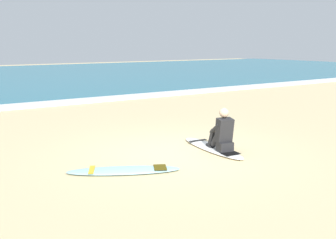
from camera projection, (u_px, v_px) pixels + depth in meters
ground_plane at (178, 153)px, 8.80m from camera, size 80.00×80.00×0.00m
breaking_foam at (55, 103)px, 15.78m from camera, size 80.00×0.90×0.11m
surfboard_main at (212, 148)px, 9.13m from camera, size 0.72×2.24×0.08m
surfer_seated at (222, 134)px, 8.76m from camera, size 0.47×0.75×0.95m
surfboard_spare_near at (124, 170)px, 7.51m from camera, size 2.15×1.45×0.08m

